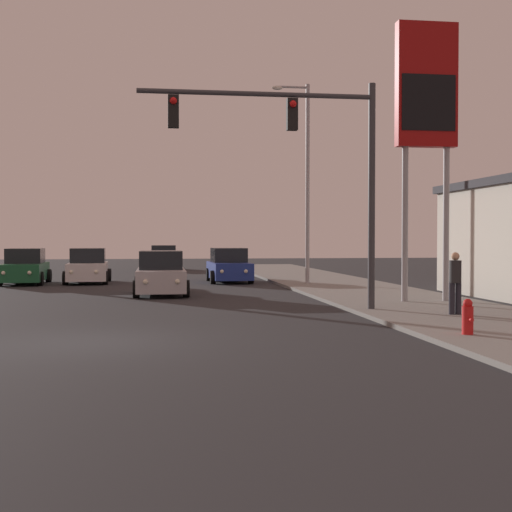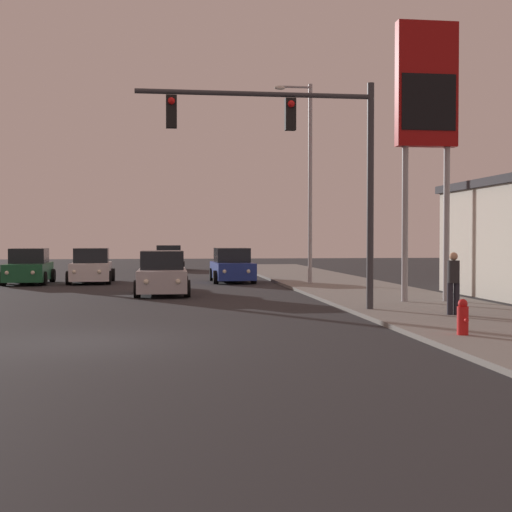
{
  "view_description": "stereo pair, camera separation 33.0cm",
  "coord_description": "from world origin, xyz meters",
  "px_view_note": "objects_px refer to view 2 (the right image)",
  "views": [
    {
      "loc": [
        1.33,
        -15.08,
        2.17
      ],
      "look_at": [
        4.75,
        8.63,
        1.56
      ],
      "focal_mm": 50.0,
      "sensor_mm": 36.0,
      "label": 1
    },
    {
      "loc": [
        1.66,
        -15.13,
        2.17
      ],
      "look_at": [
        4.75,
        8.63,
        1.56
      ],
      "focal_mm": 50.0,
      "sensor_mm": 36.0,
      "label": 2
    }
  ],
  "objects_px": {
    "car_green": "(29,268)",
    "fire_hydrant": "(463,317)",
    "pedestrian_on_sidewalk": "(453,280)",
    "car_grey": "(169,259)",
    "car_white": "(91,267)",
    "traffic_light_mast": "(305,149)",
    "gas_station_sign": "(427,100)",
    "street_lamp": "(307,173)",
    "car_silver": "(162,275)",
    "car_blue": "(232,267)"
  },
  "relations": [
    {
      "from": "car_blue",
      "to": "traffic_light_mast",
      "type": "xyz_separation_m",
      "value": [
        0.67,
        -14.92,
        3.94
      ]
    },
    {
      "from": "car_silver",
      "to": "car_grey",
      "type": "relative_size",
      "value": 1.0
    },
    {
      "from": "car_grey",
      "to": "gas_station_sign",
      "type": "bearing_deg",
      "value": 108.05
    },
    {
      "from": "car_green",
      "to": "street_lamp",
      "type": "distance_m",
      "value": 13.88
    },
    {
      "from": "car_grey",
      "to": "fire_hydrant",
      "type": "distance_m",
      "value": 34.86
    },
    {
      "from": "street_lamp",
      "to": "car_green",
      "type": "bearing_deg",
      "value": 166.32
    },
    {
      "from": "car_white",
      "to": "pedestrian_on_sidewalk",
      "type": "bearing_deg",
      "value": 120.95
    },
    {
      "from": "car_grey",
      "to": "street_lamp",
      "type": "distance_m",
      "value": 18.56
    },
    {
      "from": "car_grey",
      "to": "car_blue",
      "type": "relative_size",
      "value": 1.0
    },
    {
      "from": "car_green",
      "to": "traffic_light_mast",
      "type": "bearing_deg",
      "value": 122.89
    },
    {
      "from": "street_lamp",
      "to": "fire_hydrant",
      "type": "height_order",
      "value": "street_lamp"
    },
    {
      "from": "street_lamp",
      "to": "pedestrian_on_sidewalk",
      "type": "bearing_deg",
      "value": -84.9
    },
    {
      "from": "car_white",
      "to": "traffic_light_mast",
      "type": "relative_size",
      "value": 0.64
    },
    {
      "from": "traffic_light_mast",
      "to": "fire_hydrant",
      "type": "xyz_separation_m",
      "value": [
        2.27,
        -5.61,
        -4.21
      ]
    },
    {
      "from": "pedestrian_on_sidewalk",
      "to": "street_lamp",
      "type": "bearing_deg",
      "value": 95.1
    },
    {
      "from": "car_green",
      "to": "gas_station_sign",
      "type": "relative_size",
      "value": 0.48
    },
    {
      "from": "car_green",
      "to": "pedestrian_on_sidewalk",
      "type": "distance_m",
      "value": 21.79
    },
    {
      "from": "car_grey",
      "to": "street_lamp",
      "type": "relative_size",
      "value": 0.48
    },
    {
      "from": "car_blue",
      "to": "gas_station_sign",
      "type": "xyz_separation_m",
      "value": [
        5.08,
        -12.71,
        5.86
      ]
    },
    {
      "from": "car_grey",
      "to": "pedestrian_on_sidewalk",
      "type": "distance_m",
      "value": 31.4
    },
    {
      "from": "traffic_light_mast",
      "to": "street_lamp",
      "type": "xyz_separation_m",
      "value": [
        2.46,
        11.77,
        0.42
      ]
    },
    {
      "from": "street_lamp",
      "to": "gas_station_sign",
      "type": "xyz_separation_m",
      "value": [
        1.96,
        -9.56,
        1.5
      ]
    },
    {
      "from": "car_green",
      "to": "pedestrian_on_sidewalk",
      "type": "height_order",
      "value": "pedestrian_on_sidewalk"
    },
    {
      "from": "car_white",
      "to": "gas_station_sign",
      "type": "relative_size",
      "value": 0.48
    },
    {
      "from": "car_silver",
      "to": "traffic_light_mast",
      "type": "distance_m",
      "value": 9.4
    },
    {
      "from": "car_white",
      "to": "fire_hydrant",
      "type": "distance_m",
      "value": 23.01
    },
    {
      "from": "street_lamp",
      "to": "traffic_light_mast",
      "type": "bearing_deg",
      "value": -101.8
    },
    {
      "from": "car_green",
      "to": "fire_hydrant",
      "type": "relative_size",
      "value": 5.71
    },
    {
      "from": "car_green",
      "to": "fire_hydrant",
      "type": "bearing_deg",
      "value": 119.71
    },
    {
      "from": "car_white",
      "to": "gas_station_sign",
      "type": "bearing_deg",
      "value": 130.15
    },
    {
      "from": "fire_hydrant",
      "to": "pedestrian_on_sidewalk",
      "type": "xyz_separation_m",
      "value": [
        1.4,
        3.81,
        0.55
      ]
    },
    {
      "from": "car_white",
      "to": "pedestrian_on_sidewalk",
      "type": "xyz_separation_m",
      "value": [
        11.14,
        -17.03,
        0.27
      ]
    },
    {
      "from": "gas_station_sign",
      "to": "pedestrian_on_sidewalk",
      "type": "xyz_separation_m",
      "value": [
        -0.75,
        -4.01,
        -5.58
      ]
    },
    {
      "from": "car_white",
      "to": "pedestrian_on_sidewalk",
      "type": "height_order",
      "value": "pedestrian_on_sidewalk"
    },
    {
      "from": "car_blue",
      "to": "street_lamp",
      "type": "xyz_separation_m",
      "value": [
        3.12,
        -3.15,
        4.36
      ]
    },
    {
      "from": "street_lamp",
      "to": "car_white",
      "type": "bearing_deg",
      "value": 160.78
    },
    {
      "from": "car_grey",
      "to": "pedestrian_on_sidewalk",
      "type": "bearing_deg",
      "value": 104.61
    },
    {
      "from": "traffic_light_mast",
      "to": "car_silver",
      "type": "bearing_deg",
      "value": 118.4
    },
    {
      "from": "car_blue",
      "to": "pedestrian_on_sidewalk",
      "type": "relative_size",
      "value": 2.6
    },
    {
      "from": "car_grey",
      "to": "gas_station_sign",
      "type": "xyz_separation_m",
      "value": [
        8.07,
        -26.53,
        5.86
      ]
    },
    {
      "from": "car_grey",
      "to": "gas_station_sign",
      "type": "height_order",
      "value": "gas_station_sign"
    },
    {
      "from": "car_white",
      "to": "traffic_light_mast",
      "type": "height_order",
      "value": "traffic_light_mast"
    },
    {
      "from": "fire_hydrant",
      "to": "car_silver",
      "type": "bearing_deg",
      "value": 115.76
    },
    {
      "from": "pedestrian_on_sidewalk",
      "to": "car_grey",
      "type": "bearing_deg",
      "value": 103.49
    },
    {
      "from": "gas_station_sign",
      "to": "street_lamp",
      "type": "bearing_deg",
      "value": 101.58
    },
    {
      "from": "traffic_light_mast",
      "to": "gas_station_sign",
      "type": "bearing_deg",
      "value": 26.58
    },
    {
      "from": "car_blue",
      "to": "street_lamp",
      "type": "distance_m",
      "value": 6.22
    },
    {
      "from": "car_grey",
      "to": "pedestrian_on_sidewalk",
      "type": "xyz_separation_m",
      "value": [
        7.32,
        -30.54,
        0.27
      ]
    },
    {
      "from": "car_white",
      "to": "fire_hydrant",
      "type": "relative_size",
      "value": 5.72
    },
    {
      "from": "gas_station_sign",
      "to": "car_grey",
      "type": "bearing_deg",
      "value": 106.92
    }
  ]
}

